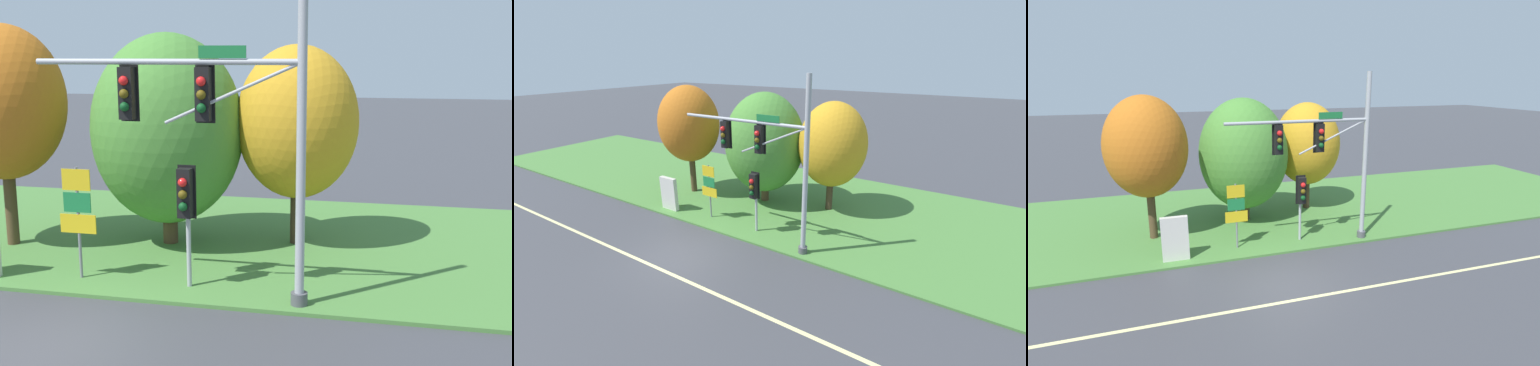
{
  "view_description": "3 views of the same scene",
  "coord_description": "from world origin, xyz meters",
  "views": [
    {
      "loc": [
        6.86,
        -11.14,
        5.87
      ],
      "look_at": [
        3.65,
        3.34,
        2.9
      ],
      "focal_mm": 45.0,
      "sensor_mm": 36.0,
      "label": 1
    },
    {
      "loc": [
        10.56,
        -9.08,
        8.34
      ],
      "look_at": [
        2.73,
        3.48,
        2.87
      ],
      "focal_mm": 24.0,
      "sensor_mm": 36.0,
      "label": 2
    },
    {
      "loc": [
        -4.31,
        -12.84,
        7.52
      ],
      "look_at": [
        0.98,
        3.3,
        3.01
      ],
      "focal_mm": 28.0,
      "sensor_mm": 36.0,
      "label": 3
    }
  ],
  "objects": [
    {
      "name": "route_sign_post",
      "position": [
        -1.13,
        3.59,
        1.95
      ],
      "size": [
        1.0,
        0.08,
        2.96
      ],
      "color": "slate",
      "rests_on": "grass_verge"
    },
    {
      "name": "tree_left_of_mast",
      "position": [
        0.06,
        7.2,
        3.65
      ],
      "size": [
        4.61,
        4.61,
        6.44
      ],
      "color": "#4C3823",
      "rests_on": "grass_verge"
    },
    {
      "name": "pedestrian_signal_near_kerb",
      "position": [
        1.86,
        3.43,
        2.37
      ],
      "size": [
        0.46,
        0.55,
        3.13
      ],
      "color": "#9EA0A5",
      "rests_on": "grass_verge"
    },
    {
      "name": "grass_verge",
      "position": [
        0.0,
        8.25,
        0.05
      ],
      "size": [
        48.0,
        11.5,
        0.1
      ],
      "primitive_type": "cube",
      "color": "#477A38",
      "rests_on": "ground"
    },
    {
      "name": "tree_nearest_road",
      "position": [
        -4.68,
        6.0,
        4.46
      ],
      "size": [
        3.71,
        3.71,
        6.7
      ],
      "color": "#4C3823",
      "rests_on": "grass_verge"
    },
    {
      "name": "traffic_signal_mast",
      "position": [
        3.08,
        2.97,
        4.43
      ],
      "size": [
        6.61,
        0.49,
        7.68
      ],
      "color": "#9EA0A5",
      "rests_on": "grass_verge"
    },
    {
      "name": "ground_plane",
      "position": [
        0.0,
        0.0,
        0.0
      ],
      "size": [
        160.0,
        160.0,
        0.0
      ],
      "primitive_type": "plane",
      "color": "#3D3D42"
    },
    {
      "name": "tree_behind_signpost",
      "position": [
        3.9,
        8.01,
        3.87
      ],
      "size": [
        3.71,
        3.71,
        6.1
      ],
      "color": "#423021",
      "rests_on": "grass_verge"
    },
    {
      "name": "lane_stripe",
      "position": [
        0.0,
        -1.2,
        0.0
      ],
      "size": [
        36.0,
        0.16,
        0.01
      ],
      "primitive_type": "cube",
      "color": "beige",
      "rests_on": "ground"
    },
    {
      "name": "info_kiosk",
      "position": [
        -3.82,
        3.16,
        1.04
      ],
      "size": [
        1.1,
        0.24,
        1.9
      ],
      "color": "beige",
      "rests_on": "grass_verge"
    }
  ]
}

